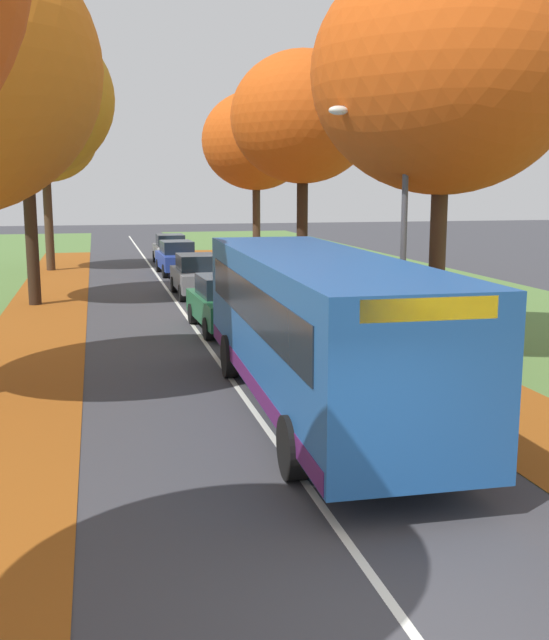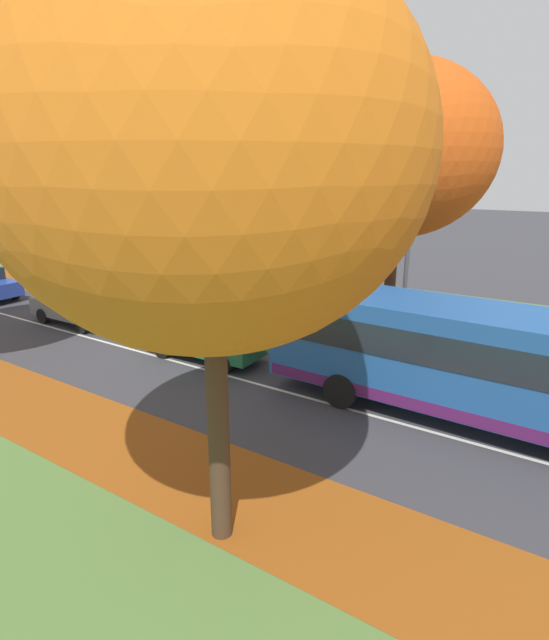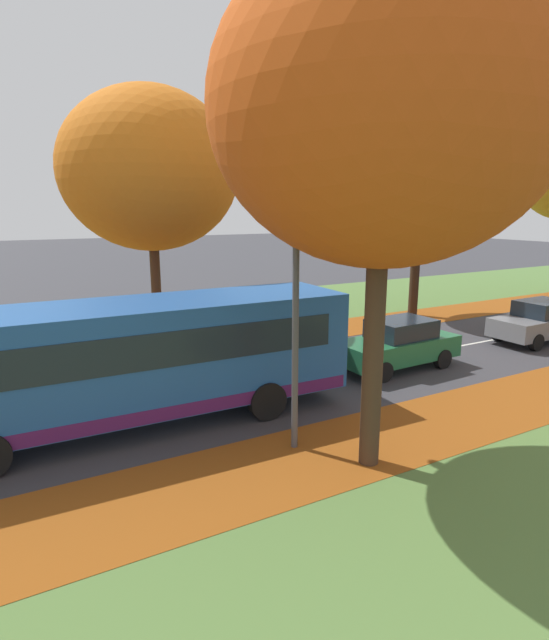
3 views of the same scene
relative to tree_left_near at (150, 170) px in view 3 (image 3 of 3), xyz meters
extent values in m
cube|color=#517538|center=(-3.51, 10.46, -6.44)|extent=(12.00, 90.00, 0.01)
cube|color=#8C4714|center=(1.09, 4.46, -6.44)|extent=(2.80, 60.00, 0.00)
cube|color=#8C4714|center=(10.29, 4.46, -6.44)|extent=(2.80, 60.00, 0.00)
cube|color=silver|center=(5.69, 10.46, -6.44)|extent=(0.12, 80.00, 0.01)
cylinder|color=#422D1E|center=(0.00, 0.00, -4.41)|extent=(0.37, 0.37, 4.08)
ellipsoid|color=orange|center=(0.00, 0.00, 0.01)|extent=(6.33, 6.33, 5.70)
cylinder|color=black|center=(0.64, 12.43, -3.97)|extent=(0.45, 0.45, 4.95)
ellipsoid|color=#B27F1E|center=(0.64, 12.43, 0.83)|extent=(6.21, 6.21, 5.59)
cylinder|color=#422D1E|center=(11.01, 1.21, -4.20)|extent=(0.41, 0.41, 4.50)
ellipsoid|color=#C64C14|center=(11.01, 1.21, 0.42)|extent=(6.31, 6.31, 5.68)
cylinder|color=#47474C|center=(9.69, 0.22, -3.45)|extent=(0.14, 0.14, 6.00)
cylinder|color=#47474C|center=(8.89, 0.22, -0.55)|extent=(1.60, 0.10, 0.10)
ellipsoid|color=silver|center=(8.09, 0.22, -0.60)|extent=(0.44, 0.28, 0.20)
cube|color=#1E5199|center=(6.82, -2.43, -4.72)|extent=(2.75, 10.46, 2.50)
cube|color=#19232D|center=(6.82, -2.43, -4.32)|extent=(2.76, 9.21, 0.80)
cube|color=#4C1951|center=(6.82, -2.43, -5.79)|extent=(2.76, 10.25, 0.32)
cylinder|color=black|center=(8.07, 0.40, -5.97)|extent=(0.32, 0.97, 0.96)
cylinder|color=black|center=(5.70, 0.46, -5.97)|extent=(0.32, 0.97, 0.96)
cube|color=#1E6038|center=(6.55, 6.00, -5.78)|extent=(1.86, 4.26, 0.70)
cube|color=#19232D|center=(6.55, 6.15, -5.13)|extent=(1.52, 2.07, 0.60)
cylinder|color=black|center=(7.39, 4.73, -6.13)|extent=(0.24, 0.65, 0.64)
cylinder|color=black|center=(5.82, 4.67, -6.13)|extent=(0.24, 0.65, 0.64)
cylinder|color=black|center=(7.29, 7.33, -6.13)|extent=(0.24, 0.65, 0.64)
cylinder|color=black|center=(5.72, 7.27, -6.13)|extent=(0.24, 0.65, 0.64)
cube|color=slate|center=(6.68, 13.23, -5.78)|extent=(1.74, 4.22, 0.70)
cube|color=#19232D|center=(6.68, 13.38, -5.13)|extent=(1.47, 2.03, 0.60)
cylinder|color=black|center=(7.48, 11.94, -6.13)|extent=(0.23, 0.64, 0.64)
cylinder|color=black|center=(5.92, 11.92, -6.13)|extent=(0.23, 0.64, 0.64)
cylinder|color=black|center=(5.89, 14.52, -6.13)|extent=(0.23, 0.64, 0.64)
camera|label=1|loc=(2.88, -15.68, -2.22)|focal=42.00mm
camera|label=2|loc=(-5.71, -4.87, -0.23)|focal=28.00mm
camera|label=3|loc=(18.32, -5.03, -1.32)|focal=28.00mm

